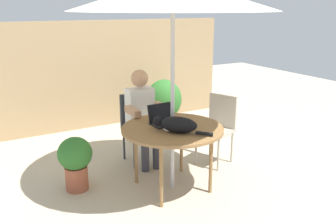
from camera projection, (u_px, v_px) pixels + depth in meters
The scene contains 10 objects.
ground_plane at pixel (172, 187), 4.17m from camera, with size 14.00×14.00×0.00m, color #BCAD93.
fence_back at pixel (96, 75), 6.07m from camera, with size 4.77×0.08×1.79m, color tan.
patio_table at pixel (172, 132), 3.98m from camera, with size 1.13×1.13×0.73m.
chair_occupied at pixel (138, 122), 4.79m from camera, with size 0.40×0.40×0.90m.
chair_empty at pixel (218, 123), 4.73m from camera, with size 0.52×0.52×0.90m.
person_seated at pixel (142, 112), 4.61m from camera, with size 0.48×0.48×1.24m.
laptop at pixel (162, 118), 4.08m from camera, with size 0.31×0.26×0.21m.
cat at pixel (176, 125), 3.79m from camera, with size 0.47×0.51×0.17m.
potted_plant_near_fence at pixel (164, 103), 5.92m from camera, with size 0.58×0.58×0.87m.
potted_plant_by_chair at pixel (75, 160), 4.02m from camera, with size 0.38×0.38×0.62m.
Camera 1 is at (-1.88, -3.25, 2.01)m, focal length 38.65 mm.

